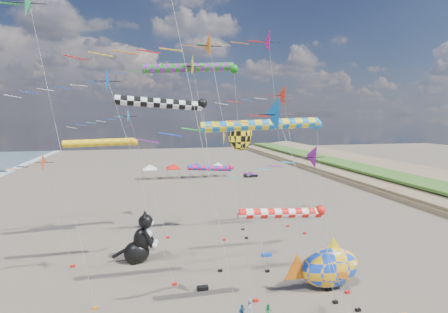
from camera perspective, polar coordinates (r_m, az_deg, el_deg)
name	(u,v)px	position (r m, az deg, el deg)	size (l,w,h in m)	color
delta_kite_0	(257,43)	(42.26, 5.39, 17.94)	(15.20, 2.89, 23.78)	#CD0D74
delta_kite_1	(135,119)	(38.65, -14.39, 6.01)	(8.59, 2.01, 14.83)	#1D83BC
delta_kite_2	(276,98)	(39.24, 8.52, 9.49)	(11.68, 2.55, 17.33)	red
delta_kite_3	(311,163)	(23.39, 14.03, -1.09)	(8.69, 1.71, 12.01)	#831189
delta_kite_4	(191,46)	(24.12, -5.44, 17.47)	(11.97, 1.96, 19.76)	#FF6C03
delta_kite_6	(27,166)	(34.72, -29.42, -1.36)	(7.76, 1.70, 10.73)	#DF4416
delta_kite_7	(296,121)	(15.95, 11.70, 5.72)	(10.21, 1.90, 14.94)	blue
delta_kite_8	(188,69)	(37.10, -5.84, 14.06)	(11.68, 2.41, 20.10)	yellow
delta_kite_9	(12,8)	(27.10, -31.27, 20.06)	(11.78, 2.29, 22.02)	#1D984D
delta_kite_10	(106,85)	(27.64, -18.74, 10.99)	(10.38, 2.01, 17.42)	blue
windsock_0	(285,213)	(24.83, 9.99, -9.13)	(7.71, 0.75, 7.55)	red
windsock_1	(213,168)	(40.69, -1.88, -1.96)	(6.82, 0.66, 8.10)	#F01047
windsock_2	(104,143)	(39.54, -19.07, 2.10)	(8.89, 0.84, 11.38)	yellow
windsock_3	(266,125)	(25.26, 6.91, 5.06)	(10.39, 0.79, 13.60)	blue
windsock_4	(165,104)	(29.08, -9.60, 8.44)	(8.67, 0.81, 15.26)	black
windsock_5	(194,68)	(37.16, -4.90, 14.14)	(11.15, 0.96, 19.19)	#178018
angelfish_kite	(238,137)	(31.13, 2.34, 3.20)	(3.74, 3.02, 13.37)	yellow
cat_inflatable	(139,237)	(34.80, -13.68, -12.58)	(3.65, 1.83, 4.93)	black
fish_inflatable	(329,267)	(30.42, 16.83, -16.93)	(6.53, 2.18, 4.32)	blue
person_adult	(250,312)	(25.44, 4.32, -23.96)	(0.65, 0.43, 1.80)	gray
child_green	(268,311)	(26.36, 7.27, -23.74)	(0.51, 0.40, 1.05)	#249146
child_blue	(242,312)	(26.03, 2.93, -24.03)	(0.66, 0.27, 1.13)	#1F548E
kite_bag_1	(267,255)	(36.12, 7.02, -15.63)	(0.90, 0.44, 0.30)	blue
kite_bag_2	(203,288)	(29.84, -3.51, -20.65)	(0.90, 0.44, 0.30)	black
tent_row	(185,164)	(77.26, -6.44, -1.23)	(19.20, 4.20, 3.80)	white
parked_car	(251,175)	(78.73, 4.41, -2.97)	(1.32, 3.28, 1.12)	#26262D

